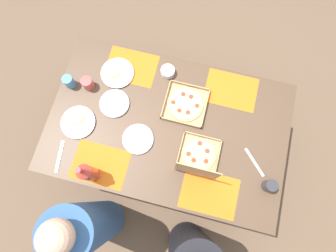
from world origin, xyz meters
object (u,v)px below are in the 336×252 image
Objects in this scene: soda_bottle at (88,173)px; cup_clear_right at (270,186)px; cup_red at (69,82)px; plate_far_right at (78,122)px; plate_near_right at (138,139)px; pizza_box_corner_left at (198,158)px; plate_far_left at (117,73)px; plate_middle at (115,104)px; cup_clear_left at (88,83)px; condiment_bowl at (168,72)px; diner_right_seat at (89,226)px; pizza_box_center at (185,104)px.

cup_clear_right is (-1.10, -0.21, -0.08)m from soda_bottle.
cup_clear_right reaches higher than cup_red.
cup_red is (0.14, -0.25, 0.04)m from plate_far_right.
plate_near_right is 2.12× the size of cup_clear_right.
cup_clear_right is at bearing 166.29° from cup_red.
soda_bottle reaches higher than plate_far_right.
pizza_box_corner_left is 0.91× the size of soda_bottle.
cup_clear_right reaches higher than plate_far_left.
plate_far_right is at bearing 43.23° from plate_middle.
pizza_box_corner_left reaches higher than plate_far_right.
cup_clear_left is at bearing 40.86° from plate_far_left.
diner_right_seat is (0.27, 1.15, -0.23)m from condiment_bowl.
condiment_bowl is at bearing -133.23° from plate_middle.
plate_near_right is (-0.28, 0.42, -0.00)m from plate_far_left.
diner_right_seat reaches higher than cup_red.
soda_bottle is 1.12m from cup_clear_right.
pizza_box_corner_left is 0.42m from plate_near_right.
condiment_bowl is at bearing -36.82° from cup_clear_right.
pizza_box_corner_left is 1.42× the size of plate_near_right.
pizza_box_corner_left is 0.69m from soda_bottle.
cup_clear_left is (0.01, -0.27, 0.04)m from plate_far_right.
diner_right_seat is (0.44, 0.95, -0.22)m from pizza_box_center.
pizza_box_center is at bearing -127.12° from soda_bottle.
plate_near_right is at bearing 123.09° from plate_far_left.
diner_right_seat reaches higher than cup_clear_right.
condiment_bowl is (0.18, -0.20, 0.01)m from pizza_box_center.
plate_far_right is at bearing 119.34° from cup_red.
plate_middle is (-0.05, 0.22, -0.00)m from plate_far_left.
plate_far_right is 0.72× the size of soda_bottle.
plate_near_right is 2.16× the size of cup_red.
cup_clear_right reaches higher than pizza_box_center.
condiment_bowl is at bearing -134.59° from plate_far_right.
pizza_box_center is at bearing -166.38° from plate_middle.
plate_far_right is at bearing 70.08° from plate_far_left.
condiment_bowl is 1.21m from diner_right_seat.
cup_clear_right is 1.08× the size of cup_clear_left.
pizza_box_center reaches higher than plate_near_right.
pizza_box_center is at bearing -155.86° from plate_far_right.
condiment_bowl reaches higher than pizza_box_center.
plate_far_left is 0.22m from cup_clear_left.
soda_bottle is 3.29× the size of cup_clear_right.
plate_far_left is (0.69, -0.46, -0.04)m from pizza_box_corner_left.
plate_middle is 0.23m from cup_clear_left.
diner_right_seat reaches higher than cup_clear_left.
pizza_box_center is at bearing -177.37° from cup_clear_left.
plate_middle is at bearing -41.72° from plate_near_right.
condiment_bowl is (-0.29, -0.82, -0.11)m from soda_bottle.
cup_clear_right is at bearing 156.14° from plate_far_left.
plate_far_left is 0.73× the size of soda_bottle.
cup_clear_right is at bearing 174.24° from plate_near_right.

